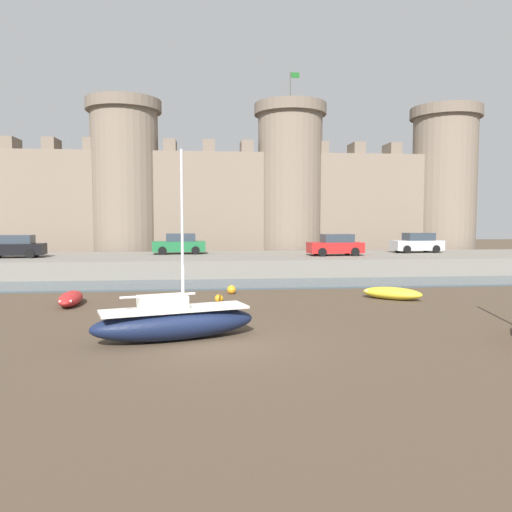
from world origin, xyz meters
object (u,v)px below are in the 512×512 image
object	(u,v)px
rowboat_near_channel_left	(392,293)
rowboat_foreground_left	(71,298)
car_quay_centre_east	(336,245)
mooring_buoy_near_shore	(218,309)
mooring_buoy_near_channel	(231,290)
car_quay_west	(179,244)
car_quay_centre_west	(15,247)
sailboat_foreground_centre	(174,321)
car_quay_east	(417,243)
mooring_buoy_mid_mud	(219,299)

from	to	relation	value
rowboat_near_channel_left	rowboat_foreground_left	distance (m)	15.80
car_quay_centre_east	mooring_buoy_near_shore	bearing A→B (deg)	-120.58
mooring_buoy_near_channel	car_quay_west	bearing A→B (deg)	104.98
mooring_buoy_near_channel	rowboat_foreground_left	bearing A→B (deg)	-160.47
mooring_buoy_near_shore	car_quay_west	bearing A→B (deg)	97.85
rowboat_foreground_left	car_quay_centre_west	xyz separation A→B (m)	(-7.23, 13.05, 1.77)
sailboat_foreground_centre	car_quay_centre_west	distance (m)	24.03
rowboat_near_channel_left	mooring_buoy_near_shore	distance (m)	9.44
rowboat_foreground_left	car_quay_east	bearing A→B (deg)	32.87
car_quay_centre_east	car_quay_centre_west	xyz separation A→B (m)	(-23.43, 0.32, 0.00)
rowboat_near_channel_left	car_quay_centre_east	world-z (taller)	car_quay_centre_east
rowboat_foreground_left	mooring_buoy_mid_mud	size ratio (longest dim) A/B	7.67
rowboat_near_channel_left	mooring_buoy_mid_mud	size ratio (longest dim) A/B	7.46
car_quay_west	mooring_buoy_near_shore	bearing A→B (deg)	-82.15
mooring_buoy_near_shore	mooring_buoy_near_channel	bearing A→B (deg)	81.41
rowboat_foreground_left	car_quay_east	xyz separation A→B (m)	(23.77, 15.36, 1.77)
sailboat_foreground_centre	car_quay_east	xyz separation A→B (m)	(18.46, 22.76, 1.46)
car_quay_centre_east	mooring_buoy_mid_mud	bearing A→B (deg)	-125.68
mooring_buoy_near_shore	car_quay_centre_west	world-z (taller)	car_quay_centre_west
sailboat_foreground_centre	rowboat_foreground_left	size ratio (longest dim) A/B	2.00
car_quay_west	car_quay_east	bearing A→B (deg)	-0.82
mooring_buoy_near_shore	mooring_buoy_mid_mud	bearing A→B (deg)	87.73
car_quay_west	rowboat_foreground_left	bearing A→B (deg)	-105.44
car_quay_west	rowboat_near_channel_left	bearing A→B (deg)	-53.51
mooring_buoy_near_channel	car_quay_centre_east	distance (m)	13.20
rowboat_near_channel_left	mooring_buoy_near_channel	size ratio (longest dim) A/B	6.47
sailboat_foreground_centre	car_quay_west	xyz separation A→B (m)	(-0.99, 23.03, 1.46)
car_quay_centre_west	car_quay_west	bearing A→B (deg)	12.63
car_quay_east	car_quay_centre_west	bearing A→B (deg)	-175.74
car_quay_east	sailboat_foreground_centre	bearing A→B (deg)	-129.05
rowboat_near_channel_left	car_quay_west	size ratio (longest dim) A/B	0.74
mooring_buoy_mid_mud	mooring_buoy_near_channel	bearing A→B (deg)	75.03
rowboat_near_channel_left	car_quay_centre_west	world-z (taller)	car_quay_centre_west
mooring_buoy_mid_mud	car_quay_east	size ratio (longest dim) A/B	0.10
mooring_buoy_near_shore	car_quay_west	world-z (taller)	car_quay_west
car_quay_east	car_quay_west	size ratio (longest dim) A/B	1.00
sailboat_foreground_centre	rowboat_foreground_left	xyz separation A→B (m)	(-5.31, 7.40, -0.30)
rowboat_near_channel_left	mooring_buoy_mid_mud	xyz separation A→B (m)	(-8.79, -0.19, -0.12)
rowboat_near_channel_left	mooring_buoy_mid_mud	distance (m)	8.79
mooring_buoy_mid_mud	mooring_buoy_near_channel	size ratio (longest dim) A/B	0.87
rowboat_near_channel_left	car_quay_east	bearing A→B (deg)	62.37
mooring_buoy_near_channel	car_quay_west	size ratio (longest dim) A/B	0.11
mooring_buoy_mid_mud	car_quay_west	world-z (taller)	car_quay_west
sailboat_foreground_centre	car_quay_centre_east	distance (m)	22.93
car_quay_centre_east	car_quay_centre_west	bearing A→B (deg)	179.22
car_quay_centre_east	car_quay_west	size ratio (longest dim) A/B	1.00
car_quay_west	mooring_buoy_near_channel	bearing A→B (deg)	-75.02
rowboat_foreground_left	sailboat_foreground_centre	bearing A→B (deg)	-54.31
car_quay_centre_east	car_quay_west	xyz separation A→B (m)	(-11.88, 2.91, 0.00)
rowboat_near_channel_left	car_quay_centre_west	xyz separation A→B (m)	(-23.02, 12.93, 1.77)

